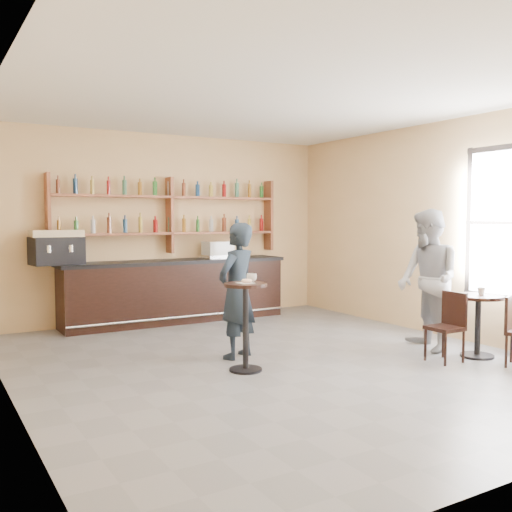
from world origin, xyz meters
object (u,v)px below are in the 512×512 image
pedestal_table (246,327)px  patron_second (428,280)px  cafe_table (478,326)px  chair_west (445,327)px  espresso_machine (56,247)px  pastry_case (218,250)px  man_main (237,291)px  bar_counter (176,291)px

pedestal_table → patron_second: bearing=-7.2°
cafe_table → chair_west: 0.55m
espresso_machine → pastry_case: size_ratio=1.51×
pastry_case → man_main: size_ratio=0.29×
espresso_machine → pedestal_table: bearing=-73.1°
cafe_table → bar_counter: bearing=118.8°
pastry_case → man_main: bearing=-117.6°
espresso_machine → patron_second: size_ratio=0.39×
espresso_machine → man_main: 3.21m
bar_counter → cafe_table: size_ratio=4.92×
chair_west → patron_second: patron_second is taller
patron_second → pedestal_table: bearing=-78.6°
espresso_machine → bar_counter: bearing=-6.1°
pedestal_table → cafe_table: bearing=-18.0°
pastry_case → cafe_table: (1.53, -4.25, -0.81)m
pedestal_table → man_main: bearing=70.0°
cafe_table → chair_west: (-0.55, 0.05, 0.03)m
man_main → patron_second: 2.56m
bar_counter → pedestal_table: 3.37m
pedestal_table → bar_counter: bearing=81.1°
cafe_table → patron_second: (-0.25, 0.60, 0.55)m
bar_counter → espresso_machine: 2.09m
pedestal_table → patron_second: patron_second is taller
bar_counter → pastry_case: size_ratio=7.96×
pastry_case → cafe_table: 4.59m
bar_counter → cafe_table: (2.34, -4.25, -0.13)m
man_main → cafe_table: (2.64, -1.53, -0.46)m
cafe_table → man_main: bearing=149.9°
bar_counter → pedestal_table: (-0.52, -3.33, -0.02)m
bar_counter → espresso_machine: espresso_machine is taller
chair_west → patron_second: 0.81m
patron_second → chair_west: bearing=-9.8°
chair_west → patron_second: bearing=152.2°
espresso_machine → man_main: size_ratio=0.43×
bar_counter → chair_west: size_ratio=4.57×
pedestal_table → chair_west: size_ratio=1.19×
espresso_machine → pastry_case: 2.74m
bar_counter → man_main: (-0.30, -2.72, 0.32)m
man_main → patron_second: patron_second is taller
espresso_machine → cafe_table: (4.27, -4.25, -0.92)m
bar_counter → chair_west: 4.57m
espresso_machine → chair_west: espresso_machine is taller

